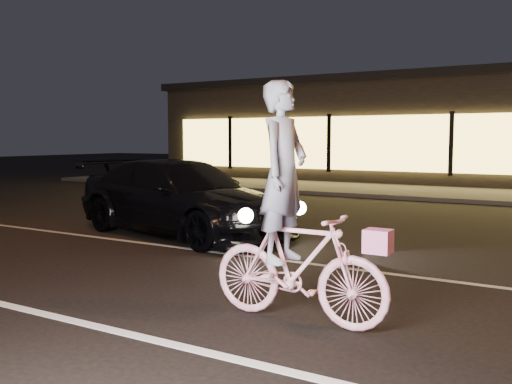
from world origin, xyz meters
The scene contains 7 objects.
ground centered at (0.00, 0.00, 0.00)m, with size 90.00×90.00×0.00m, color black.
lane_stripe_near centered at (0.00, -1.50, 0.00)m, with size 60.00×0.12×0.01m, color silver.
lane_stripe_far centered at (0.00, 2.00, 0.00)m, with size 60.00×0.10×0.01m, color gray.
sidewalk centered at (0.00, 13.00, 0.06)m, with size 30.00×4.00×0.12m, color #383533.
storefront centered at (0.00, 18.97, 2.15)m, with size 25.40×8.42×4.20m.
cyclist centered at (1.80, -0.39, 0.83)m, with size 1.86×0.64×2.34m.
sedan centered at (-2.28, 3.04, 0.69)m, with size 5.07×2.93×1.38m.
Camera 1 is at (4.28, -5.24, 1.79)m, focal length 40.00 mm.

